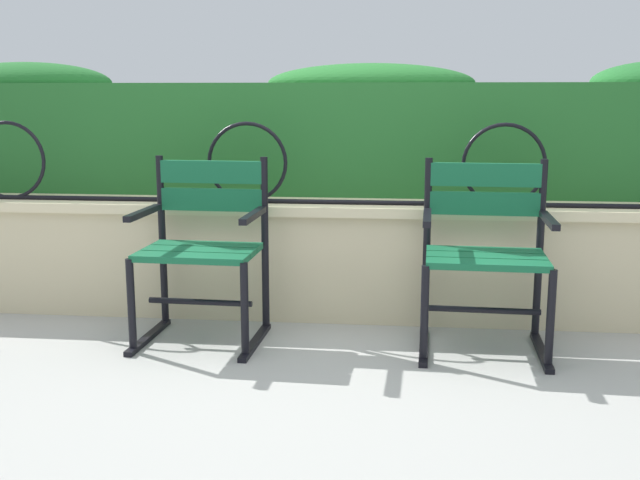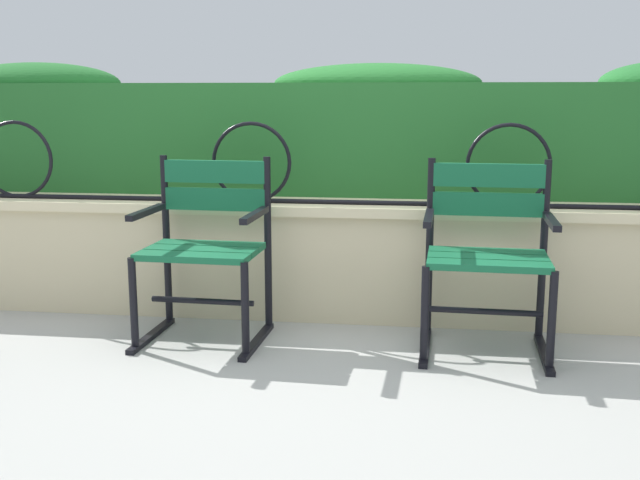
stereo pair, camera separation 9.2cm
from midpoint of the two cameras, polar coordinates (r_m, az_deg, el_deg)
ground_plane at (r=3.29m, az=0.52°, el=-9.86°), size 60.00×60.00×0.00m
stone_wall at (r=4.03m, az=2.09°, el=-1.39°), size 7.62×0.41×0.61m
iron_arch_fence at (r=3.94m, az=-3.29°, el=5.29°), size 7.07×0.02×0.42m
hedge_row at (r=4.45m, az=2.58°, el=8.20°), size 7.46×0.66×0.75m
park_chair_left at (r=3.67m, az=-7.84°, el=-0.26°), size 0.59×0.54×0.87m
park_chair_right at (r=3.56m, az=13.18°, el=-0.80°), size 0.59×0.54×0.87m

